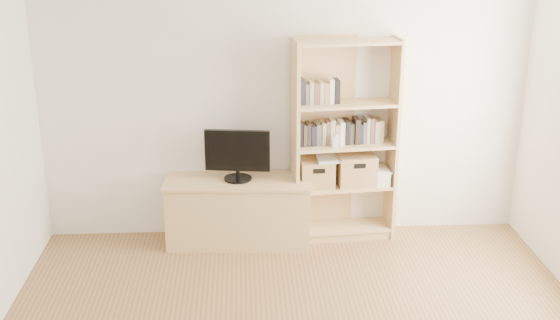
{
  "coord_description": "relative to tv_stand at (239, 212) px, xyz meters",
  "views": [
    {
      "loc": [
        -0.4,
        -3.76,
        2.93
      ],
      "look_at": [
        -0.08,
        1.9,
        0.93
      ],
      "focal_mm": 45.0,
      "sensor_mm": 36.0,
      "label": 1
    }
  ],
  "objects": [
    {
      "name": "laptop",
      "position": [
        0.89,
        0.05,
        0.49
      ],
      "size": [
        0.32,
        0.23,
        0.02
      ],
      "primitive_type": "cube",
      "rotation": [
        0.0,
        0.0,
        0.04
      ],
      "color": "silver",
      "rests_on": "basket_left"
    },
    {
      "name": "basket_left",
      "position": [
        0.73,
        0.05,
        0.36
      ],
      "size": [
        0.32,
        0.27,
        0.25
      ],
      "primitive_type": "cube",
      "rotation": [
        0.0,
        0.0,
        0.06
      ],
      "color": "#B48151",
      "rests_on": "bookshelf"
    },
    {
      "name": "bookshelf",
      "position": [
        0.98,
        0.08,
        0.65
      ],
      "size": [
        0.98,
        0.43,
        1.9
      ],
      "primitive_type": "cube",
      "rotation": [
        0.0,
        0.0,
        0.1
      ],
      "color": "tan",
      "rests_on": "floor"
    },
    {
      "name": "baby_monitor",
      "position": [
        0.89,
        -0.04,
        0.68
      ],
      "size": [
        0.06,
        0.04,
        0.1
      ],
      "primitive_type": "cube",
      "rotation": [
        0.0,
        0.0,
        -0.09
      ],
      "color": "white",
      "rests_on": "bookshelf"
    },
    {
      "name": "tv_stand",
      "position": [
        0.0,
        0.0,
        0.0
      ],
      "size": [
        1.33,
        0.56,
        0.6
      ],
      "primitive_type": "cube",
      "rotation": [
        0.0,
        0.0,
        -0.06
      ],
      "color": "tan",
      "rests_on": "floor"
    },
    {
      "name": "magazine_stack",
      "position": [
        1.31,
        0.1,
        0.29
      ],
      "size": [
        0.2,
        0.29,
        0.13
      ],
      "primitive_type": "cube",
      "rotation": [
        0.0,
        0.0,
        0.04
      ],
      "color": "beige",
      "rests_on": "bookshelf"
    },
    {
      "name": "back_wall",
      "position": [
        0.44,
        0.25,
        1.0
      ],
      "size": [
        4.5,
        0.02,
        2.6
      ],
      "primitive_type": "cube",
      "color": "silver",
      "rests_on": "floor"
    },
    {
      "name": "books_row_mid",
      "position": [
        0.98,
        0.1,
        0.74
      ],
      "size": [
        0.87,
        0.29,
        0.23
      ],
      "primitive_type": "cube",
      "rotation": [
        0.0,
        0.0,
        0.15
      ],
      "color": "black",
      "rests_on": "bookshelf"
    },
    {
      "name": "television",
      "position": [
        0.0,
        0.0,
        0.56
      ],
      "size": [
        0.59,
        0.13,
        0.46
      ],
      "primitive_type": "cube",
      "rotation": [
        0.0,
        0.0,
        -0.14
      ],
      "color": "black",
      "rests_on": "tv_stand"
    },
    {
      "name": "books_row_upper",
      "position": [
        0.77,
        0.08,
        1.12
      ],
      "size": [
        0.39,
        0.17,
        0.2
      ],
      "primitive_type": "cube",
      "rotation": [
        0.0,
        0.0,
        0.08
      ],
      "color": "black",
      "rests_on": "bookshelf"
    },
    {
      "name": "basket_right",
      "position": [
        1.1,
        0.08,
        0.37
      ],
      "size": [
        0.38,
        0.32,
        0.29
      ],
      "primitive_type": "cube",
      "rotation": [
        0.0,
        0.0,
        0.1
      ],
      "color": "#B48151",
      "rests_on": "bookshelf"
    }
  ]
}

